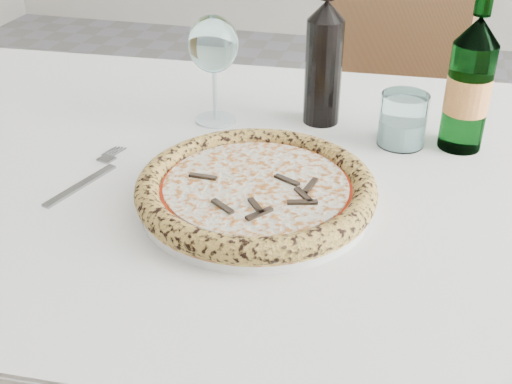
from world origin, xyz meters
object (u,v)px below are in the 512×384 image
(tumbler, at_px, (402,123))
(chair_far, at_px, (375,121))
(pizza, at_px, (256,188))
(plate, at_px, (256,199))
(beer_bottle, at_px, (469,84))
(wine_glass, at_px, (213,47))
(dining_table, at_px, (272,216))
(wine_bottle, at_px, (324,61))

(tumbler, bearing_deg, chair_far, 97.45)
(tumbler, bearing_deg, pizza, -126.78)
(plate, height_order, pizza, pizza)
(plate, distance_m, beer_bottle, 0.39)
(pizza, xyz_separation_m, tumbler, (0.18, 0.24, 0.01))
(pizza, distance_m, beer_bottle, 0.39)
(chair_far, height_order, wine_glass, wine_glass)
(wine_glass, bearing_deg, tumbler, -1.89)
(dining_table, height_order, beer_bottle, beer_bottle)
(chair_far, relative_size, pizza, 2.79)
(dining_table, bearing_deg, pizza, -90.00)
(pizza, relative_size, wine_bottle, 1.29)
(dining_table, height_order, chair_far, chair_far)
(plate, distance_m, tumbler, 0.31)
(pizza, height_order, beer_bottle, beer_bottle)
(pizza, distance_m, wine_bottle, 0.31)
(wine_bottle, bearing_deg, pizza, -97.64)
(wine_glass, height_order, wine_bottle, wine_bottle)
(plate, distance_m, wine_bottle, 0.32)
(plate, bearing_deg, chair_far, 82.73)
(pizza, height_order, wine_bottle, wine_bottle)
(dining_table, distance_m, pizza, 0.15)
(tumbler, bearing_deg, wine_glass, 178.11)
(plate, relative_size, pizza, 0.96)
(pizza, bearing_deg, beer_bottle, 43.07)
(dining_table, bearing_deg, beer_bottle, 29.81)
(beer_bottle, bearing_deg, pizza, -136.93)
(chair_far, distance_m, tumbler, 0.65)
(dining_table, relative_size, wine_glass, 8.50)
(wine_glass, bearing_deg, dining_table, -47.83)
(plate, xyz_separation_m, wine_glass, (-0.14, 0.25, 0.13))
(dining_table, bearing_deg, wine_glass, 132.17)
(dining_table, height_order, wine_bottle, wine_bottle)
(chair_far, xyz_separation_m, pizza, (-0.11, -0.83, 0.25))
(plate, relative_size, wine_glass, 1.70)
(chair_far, distance_m, beer_bottle, 0.68)
(plate, distance_m, wine_glass, 0.32)
(chair_far, height_order, plate, chair_far)
(wine_glass, xyz_separation_m, beer_bottle, (0.42, 0.00, -0.03))
(beer_bottle, bearing_deg, tumbler, -171.48)
(chair_far, bearing_deg, dining_table, -98.25)
(chair_far, bearing_deg, wine_bottle, -97.06)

